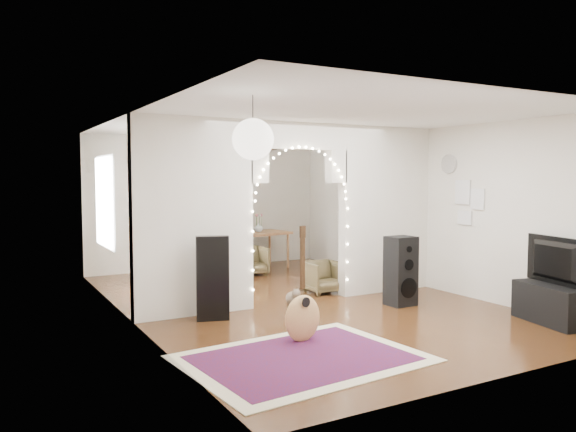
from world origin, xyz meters
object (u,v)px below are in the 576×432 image
dining_chair_left (250,261)px  dining_chair_right (324,277)px  floor_speaker (401,271)px  media_console (550,304)px  acoustic_guitar (302,299)px  bookcase (204,238)px  dining_table (259,235)px

dining_chair_left → dining_chair_right: size_ratio=1.06×
floor_speaker → media_console: 2.03m
media_console → dining_chair_left: bearing=121.6°
media_console → dining_chair_right: (-1.51, 3.05, 0.01)m
media_console → acoustic_guitar: bearing=176.6°
bookcase → dining_chair_right: bookcase is taller
dining_table → dining_chair_right: dining_table is taller
floor_speaker → acoustic_guitar: bearing=-159.9°
media_console → bookcase: bearing=126.8°
bookcase → dining_chair_right: bearing=-87.7°
bookcase → dining_table: bearing=-12.1°
dining_chair_left → acoustic_guitar: bearing=-103.6°
acoustic_guitar → bookcase: 4.77m
dining_table → dining_chair_left: size_ratio=2.16×
acoustic_guitar → dining_table: (1.87, 4.93, 0.19)m
dining_table → dining_chair_left: 0.94m
dining_chair_left → dining_table: bearing=56.5°
media_console → dining_table: 5.96m
media_console → bookcase: 6.19m
acoustic_guitar → dining_chair_right: (1.70, 2.19, -0.23)m
dining_chair_left → dining_chair_right: bearing=-76.5°
dining_chair_left → floor_speaker: bearing=-71.7°
dining_table → dining_chair_right: (-0.17, -2.74, -0.42)m
dining_chair_left → bookcase: bearing=152.7°
floor_speaker → media_console: size_ratio=1.02×
bookcase → media_console: bearing=-86.1°
dining_chair_right → bookcase: bearing=115.2°
floor_speaker → dining_chair_right: bearing=109.6°
floor_speaker → dining_chair_left: size_ratio=1.68×
acoustic_guitar → dining_chair_right: 2.78m
acoustic_guitar → dining_chair_left: 4.48m
acoustic_guitar → floor_speaker: acoustic_guitar is taller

